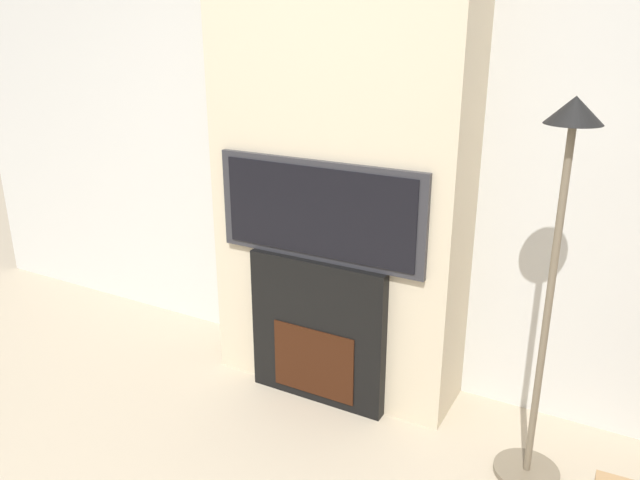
% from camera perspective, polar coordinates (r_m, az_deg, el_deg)
% --- Properties ---
extents(wall_back, '(6.00, 0.06, 2.70)m').
position_cam_1_polar(wall_back, '(3.28, 3.64, 10.09)').
color(wall_back, silver).
rests_on(wall_back, ground_plane).
extents(chimney_breast, '(1.30, 0.40, 2.70)m').
position_cam_1_polar(chimney_breast, '(3.08, 1.80, 9.50)').
color(chimney_breast, beige).
rests_on(chimney_breast, ground_plane).
extents(fireplace, '(0.74, 0.15, 0.77)m').
position_cam_1_polar(fireplace, '(3.22, -0.01, -8.22)').
color(fireplace, black).
rests_on(fireplace, ground_plane).
extents(television, '(1.09, 0.07, 0.49)m').
position_cam_1_polar(television, '(2.98, -0.03, 2.67)').
color(television, '#2D2D33').
rests_on(television, fireplace).
extents(floor_lamp, '(0.28, 0.28, 1.63)m').
position_cam_1_polar(floor_lamp, '(2.56, 20.74, -1.08)').
color(floor_lamp, '#726651').
rests_on(floor_lamp, ground_plane).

